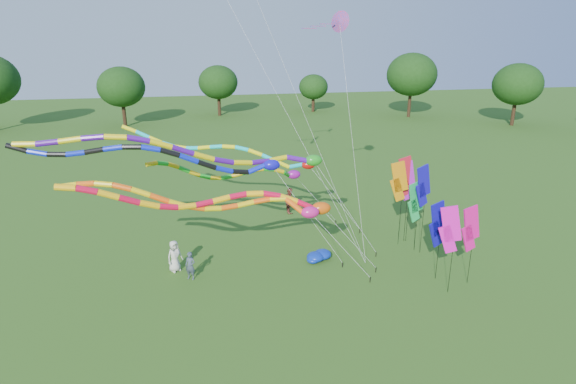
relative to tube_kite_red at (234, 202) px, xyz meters
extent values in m
plane|color=#2B5817|center=(4.68, -2.99, -4.72)|extent=(160.00, 160.00, 0.00)
cylinder|color=#382314|center=(41.39, 37.60, -3.55)|extent=(0.50, 0.50, 2.34)
ellipsoid|color=#17390F|center=(41.39, 37.60, -0.50)|extent=(4.93, 4.93, 4.19)
cylinder|color=#382314|center=(28.77, 44.02, -3.59)|extent=(0.50, 0.50, 2.24)
ellipsoid|color=#17390F|center=(28.77, 44.02, -0.67)|extent=(4.74, 4.74, 4.03)
cylinder|color=#382314|center=(16.65, 52.72, -3.62)|extent=(0.50, 0.50, 2.19)
ellipsoid|color=#17390F|center=(16.65, 52.72, -0.77)|extent=(4.62, 4.62, 3.92)
cylinder|color=#382314|center=(2.09, 48.76, -3.16)|extent=(0.50, 0.50, 3.12)
ellipsoid|color=#17390F|center=(2.09, 48.76, 0.91)|extent=(6.58, 6.58, 5.60)
cylinder|color=#382314|center=(-11.96, 48.62, -2.94)|extent=(0.50, 0.50, 3.55)
ellipsoid|color=#17390F|center=(-11.96, 48.62, 1.69)|extent=(7.49, 7.49, 6.37)
cylinder|color=#382314|center=(-25.20, 43.26, -3.05)|extent=(0.50, 0.50, 3.33)
cylinder|color=black|center=(7.55, 0.39, -4.57)|extent=(0.05, 0.05, 0.30)
cylinder|color=silver|center=(5.95, 0.29, -2.57)|extent=(0.02, 0.02, 4.92)
ellipsoid|color=#DA500B|center=(4.35, 0.20, -0.71)|extent=(1.00, 0.65, 0.65)
cylinder|color=red|center=(3.58, 0.25, -0.51)|extent=(0.29, 0.29, 0.93)
cylinder|color=#FFB30D|center=(2.75, 0.39, -0.17)|extent=(0.29, 0.29, 0.90)
cylinder|color=red|center=(1.91, 0.49, 0.07)|extent=(0.29, 0.29, 0.85)
cylinder|color=#FFB30D|center=(1.08, 0.53, 0.16)|extent=(0.29, 0.29, 0.83)
cylinder|color=red|center=(0.26, 0.51, 0.13)|extent=(0.29, 0.29, 0.83)
cylinder|color=#FFB30D|center=(-0.56, 0.42, 0.02)|extent=(0.29, 0.29, 0.84)
cylinder|color=red|center=(-1.38, 0.26, -0.09)|extent=(0.29, 0.29, 0.84)
cylinder|color=#FFB30D|center=(-2.20, 0.06, -0.10)|extent=(0.29, 0.29, 0.85)
cylinder|color=red|center=(-3.01, -0.17, 0.01)|extent=(0.29, 0.29, 0.87)
cylinder|color=#FFB30D|center=(-3.83, -0.41, 0.27)|extent=(0.29, 0.29, 0.90)
cylinder|color=red|center=(-4.64, -0.63, 0.61)|extent=(0.29, 0.29, 0.92)
cylinder|color=#FFB30D|center=(-5.46, -0.81, 0.98)|extent=(0.29, 0.29, 0.91)
cylinder|color=red|center=(-6.28, -0.94, 1.28)|extent=(0.29, 0.29, 0.87)
cylinder|color=#FFB30D|center=(-7.10, -0.99, 1.47)|extent=(0.29, 0.29, 0.83)
cylinder|color=black|center=(6.87, -0.58, -4.57)|extent=(0.05, 0.05, 0.30)
cylinder|color=silver|center=(5.28, -0.42, -2.57)|extent=(0.02, 0.02, 4.92)
ellipsoid|color=#CC1673|center=(3.68, -0.26, -0.70)|extent=(0.92, 0.59, 0.59)
cylinder|color=#FF5A0D|center=(2.97, 0.07, -0.42)|extent=(0.27, 0.27, 1.10)
cylinder|color=yellow|center=(2.20, 0.43, -0.15)|extent=(0.27, 0.27, 0.79)
cylinder|color=#FF5A0D|center=(1.42, 0.49, -0.21)|extent=(0.27, 0.27, 0.80)
cylinder|color=yellow|center=(0.62, 0.50, -0.32)|extent=(0.27, 0.27, 0.81)
cylinder|color=#FF5A0D|center=(-0.18, 0.44, -0.41)|extent=(0.27, 0.27, 0.81)
cylinder|color=yellow|center=(-0.99, 0.35, -0.40)|extent=(0.27, 0.27, 0.82)
cylinder|color=#FF5A0D|center=(-1.80, 0.23, -0.26)|extent=(0.27, 0.27, 0.85)
cylinder|color=yellow|center=(-2.60, 0.13, 0.02)|extent=(0.27, 0.27, 0.88)
cylinder|color=#FF5A0D|center=(-3.41, 0.05, 0.38)|extent=(0.27, 0.27, 0.89)
cylinder|color=yellow|center=(-4.20, 0.02, 0.74)|extent=(0.27, 0.27, 0.86)
cylinder|color=#FF5A0D|center=(-5.00, 0.06, 1.02)|extent=(0.27, 0.27, 0.82)
cylinder|color=yellow|center=(-5.78, 0.17, 1.17)|extent=(0.27, 0.27, 0.80)
cylinder|color=#FF5A0D|center=(-6.56, 0.34, 1.18)|extent=(0.27, 0.27, 0.80)
cylinder|color=yellow|center=(-7.34, 0.56, 1.08)|extent=(0.27, 0.27, 0.82)
cylinder|color=black|center=(8.23, 2.18, -4.57)|extent=(0.05, 0.05, 0.30)
cylinder|color=silver|center=(6.27, 2.00, -1.54)|extent=(0.02, 0.02, 6.99)
ellipsoid|color=#1F971B|center=(4.32, 1.81, 1.35)|extent=(0.91, 0.59, 0.59)
cylinder|color=#4A0D91|center=(3.47, 1.96, 1.43)|extent=(0.26, 0.26, 1.08)
cylinder|color=yellow|center=(2.50, 2.03, 1.46)|extent=(0.26, 0.26, 0.97)
cylinder|color=#4A0D91|center=(1.55, 1.79, 1.42)|extent=(0.26, 0.26, 0.98)
cylinder|color=yellow|center=(0.61, 1.51, 1.49)|extent=(0.26, 0.26, 0.99)
cylinder|color=#4A0D91|center=(-0.33, 1.23, 1.70)|extent=(0.26, 0.26, 1.02)
cylinder|color=yellow|center=(-1.27, 0.97, 2.03)|extent=(0.26, 0.26, 1.05)
cylinder|color=#4A0D91|center=(-2.21, 0.75, 2.43)|extent=(0.26, 0.26, 1.05)
cylinder|color=yellow|center=(-3.16, 0.58, 2.81)|extent=(0.26, 0.26, 1.02)
cylinder|color=#4A0D91|center=(-4.12, 0.49, 3.09)|extent=(0.26, 0.26, 0.99)
cylinder|color=yellow|center=(-5.08, 0.46, 3.24)|extent=(0.26, 0.26, 0.97)
cylinder|color=#4A0D91|center=(-6.05, 0.49, 3.25)|extent=(0.26, 0.26, 0.97)
cylinder|color=yellow|center=(-7.03, 0.56, 3.16)|extent=(0.26, 0.26, 0.99)
cylinder|color=#4A0D91|center=(-8.00, 0.66, 3.05)|extent=(0.26, 0.26, 0.99)
cylinder|color=yellow|center=(-8.98, 0.76, 3.01)|extent=(0.26, 0.26, 0.98)
cylinder|color=black|center=(5.94, 1.31, -4.57)|extent=(0.05, 0.05, 0.30)
cylinder|color=silver|center=(3.97, 1.17, -1.50)|extent=(0.02, 0.02, 7.07)
ellipsoid|color=#130EC6|center=(2.00, 1.04, 1.43)|extent=(0.85, 0.54, 0.54)
cylinder|color=#0D20D3|center=(1.25, 1.01, 1.28)|extent=(0.25, 0.25, 0.87)
cylinder|color=black|center=(0.44, 0.88, 1.21)|extent=(0.25, 0.25, 0.85)
cylinder|color=#0D20D3|center=(-0.36, 0.64, 1.43)|extent=(0.25, 0.25, 0.88)
cylinder|color=black|center=(-1.16, 0.43, 1.76)|extent=(0.25, 0.25, 0.91)
cylinder|color=#0D20D3|center=(-1.96, 0.27, 2.14)|extent=(0.25, 0.25, 0.90)
cylinder|color=black|center=(-2.77, 0.18, 2.49)|extent=(0.25, 0.25, 0.87)
cylinder|color=#0D20D3|center=(-3.58, 0.15, 2.72)|extent=(0.25, 0.25, 0.83)
cylinder|color=black|center=(-4.40, 0.19, 2.82)|extent=(0.25, 0.25, 0.82)
cylinder|color=#0D20D3|center=(-5.22, 0.28, 2.78)|extent=(0.25, 0.25, 0.84)
cylinder|color=black|center=(-6.04, 0.40, 2.66)|extent=(0.25, 0.25, 0.85)
cylinder|color=#0D20D3|center=(-6.86, 0.54, 2.55)|extent=(0.25, 0.25, 0.84)
cylinder|color=black|center=(-7.69, 0.67, 2.51)|extent=(0.25, 0.25, 0.83)
cylinder|color=#0D20D3|center=(-8.51, 0.76, 2.61)|extent=(0.25, 0.25, 0.84)
cylinder|color=black|center=(-9.32, 0.79, 2.84)|extent=(0.25, 0.25, 0.87)
cylinder|color=black|center=(8.42, 5.64, -4.57)|extent=(0.05, 0.05, 0.30)
cylinder|color=silver|center=(6.79, 6.10, -2.32)|extent=(0.02, 0.02, 5.41)
ellipsoid|color=red|center=(5.17, 6.56, -0.21)|extent=(0.87, 0.56, 0.56)
cylinder|color=#0CD5DB|center=(4.38, 6.57, -0.25)|extent=(0.25, 0.25, 0.92)
cylinder|color=#FFEF0D|center=(3.51, 6.55, -0.09)|extent=(0.25, 0.25, 0.92)
cylinder|color=#0CD5DB|center=(2.70, 6.71, 0.30)|extent=(0.25, 0.25, 0.91)
cylinder|color=#FFEF0D|center=(1.90, 6.93, 0.63)|extent=(0.25, 0.25, 0.88)
cylinder|color=#0CD5DB|center=(1.12, 7.21, 0.84)|extent=(0.25, 0.25, 0.85)
cylinder|color=#FFEF0D|center=(0.36, 7.55, 0.91)|extent=(0.25, 0.25, 0.84)
cylinder|color=#0CD5DB|center=(-0.40, 7.94, 0.86)|extent=(0.25, 0.25, 0.85)
cylinder|color=#FFEF0D|center=(-1.14, 8.35, 0.74)|extent=(0.25, 0.25, 0.86)
cylinder|color=#0CD5DB|center=(-1.89, 8.76, 0.64)|extent=(0.25, 0.25, 0.85)
cylinder|color=#FFEF0D|center=(-2.64, 9.14, 0.64)|extent=(0.25, 0.25, 0.84)
cylinder|color=#0CD5DB|center=(-3.40, 9.48, 0.77)|extent=(0.25, 0.25, 0.86)
cylinder|color=#FFEF0D|center=(-4.18, 9.76, 1.04)|extent=(0.25, 0.25, 0.89)
cylinder|color=#0CD5DB|center=(-4.98, 9.98, 1.39)|extent=(0.25, 0.25, 0.91)
cylinder|color=#FFEF0D|center=(-5.80, 10.13, 1.75)|extent=(0.25, 0.25, 0.90)
cylinder|color=black|center=(7.29, 7.35, -4.57)|extent=(0.05, 0.05, 0.30)
cylinder|color=silver|center=(5.75, 6.93, -2.61)|extent=(0.02, 0.02, 4.84)
ellipsoid|color=#980D93|center=(4.22, 6.52, -0.78)|extent=(0.87, 0.56, 0.56)
cylinder|color=#16A61C|center=(3.66, 6.09, -0.57)|extent=(0.25, 0.25, 0.92)
cylinder|color=gold|center=(3.14, 5.70, -0.25)|extent=(0.25, 0.25, 0.65)
cylinder|color=#16A61C|center=(2.53, 5.63, -0.10)|extent=(0.25, 0.25, 0.62)
cylinder|color=gold|center=(1.90, 5.61, -0.10)|extent=(0.25, 0.25, 0.63)
cylinder|color=#16A61C|center=(1.27, 5.63, -0.20)|extent=(0.25, 0.25, 0.65)
cylinder|color=gold|center=(0.64, 5.66, -0.35)|extent=(0.25, 0.25, 0.65)
cylinder|color=#16A61C|center=(0.00, 5.67, -0.46)|extent=(0.25, 0.25, 0.63)
cylinder|color=gold|center=(-0.62, 5.65, -0.47)|extent=(0.25, 0.25, 0.62)
cylinder|color=#16A61C|center=(-1.23, 5.58, -0.33)|extent=(0.25, 0.25, 0.64)
cylinder|color=gold|center=(-1.82, 5.45, -0.07)|extent=(0.25, 0.25, 0.68)
cylinder|color=#16A61C|center=(-2.40, 5.24, 0.26)|extent=(0.25, 0.25, 0.70)
cylinder|color=gold|center=(-2.95, 4.98, 0.58)|extent=(0.25, 0.25, 0.69)
cylinder|color=#16A61C|center=(-3.50, 4.67, 0.82)|extent=(0.25, 0.25, 0.66)
cylinder|color=gold|center=(-4.04, 4.33, 0.92)|extent=(0.25, 0.25, 0.64)
cylinder|color=black|center=(7.18, 1.01, -4.57)|extent=(0.04, 0.04, 0.30)
cylinder|color=silver|center=(2.90, 3.02, 4.09)|extent=(0.01, 0.01, 19.47)
cylinder|color=black|center=(7.18, 1.01, -4.57)|extent=(0.04, 0.04, 0.30)
cylinder|color=silver|center=(2.44, 1.10, 6.68)|extent=(0.01, 0.01, 24.12)
cylinder|color=black|center=(7.18, 1.01, -4.57)|extent=(0.04, 0.04, 0.30)
cylinder|color=silver|center=(7.03, 3.82, 1.90)|extent=(0.01, 0.01, 13.84)
cone|color=purple|center=(6.89, 6.63, 8.23)|extent=(1.65, 1.67, 1.38)
cube|color=purple|center=(6.19, 6.63, 8.08)|extent=(0.90, 0.12, 0.04)
cube|color=purple|center=(5.64, 6.63, 7.96)|extent=(0.90, 0.12, 0.04)
cube|color=purple|center=(5.09, 6.63, 7.84)|extent=(0.90, 0.12, 0.04)
cylinder|color=black|center=(10.99, 2.27, -2.19)|extent=(0.02, 0.02, 5.06)
cube|color=#180CB5|center=(10.79, 2.19, -0.26)|extent=(1.11, 0.48, 1.93)
cube|color=#180CB5|center=(10.71, 2.16, -1.06)|extent=(0.97, 0.43, 1.51)
cylinder|color=black|center=(10.38, -2.22, -2.58)|extent=(0.02, 0.02, 4.27)
cube|color=#F90DB7|center=(10.17, -2.15, -1.05)|extent=(1.12, 0.44, 1.93)
cube|color=#F90DB7|center=(10.10, -2.12, -1.85)|extent=(0.98, 0.39, 1.51)
cylinder|color=black|center=(10.82, 2.68, -2.74)|extent=(0.02, 0.02, 3.96)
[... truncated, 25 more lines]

